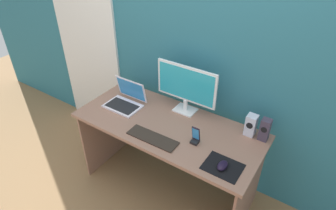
# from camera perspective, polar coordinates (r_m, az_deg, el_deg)

# --- Properties ---
(ground_plane) EXTENTS (8.00, 8.00, 0.00)m
(ground_plane) POSITION_cam_1_polar(r_m,az_deg,el_deg) (2.78, -0.01, -15.77)
(ground_plane) COLOR olive
(wall_back) EXTENTS (6.00, 0.04, 2.50)m
(wall_back) POSITION_cam_1_polar(r_m,az_deg,el_deg) (2.33, 5.93, 11.84)
(wall_back) COLOR #2C6E80
(wall_back) RESTS_ON ground_plane
(door_left) EXTENTS (0.82, 0.02, 2.02)m
(door_left) POSITION_cam_1_polar(r_m,az_deg,el_deg) (3.15, -15.80, 12.09)
(door_left) COLOR white
(door_left) RESTS_ON ground_plane
(desk) EXTENTS (1.50, 0.66, 0.73)m
(desk) POSITION_cam_1_polar(r_m,az_deg,el_deg) (2.36, -0.01, -6.61)
(desk) COLOR #946653
(desk) RESTS_ON ground_plane
(monitor) EXTENTS (0.53, 0.14, 0.41)m
(monitor) POSITION_cam_1_polar(r_m,az_deg,el_deg) (2.30, 3.61, 3.67)
(monitor) COLOR white
(monitor) RESTS_ON desk
(speaker_right) EXTENTS (0.07, 0.07, 0.18)m
(speaker_right) POSITION_cam_1_polar(r_m,az_deg,el_deg) (2.19, 18.70, -4.67)
(speaker_right) COLOR #3F3547
(speaker_right) RESTS_ON desk
(speaker_near_monitor) EXTENTS (0.08, 0.08, 0.17)m
(speaker_near_monitor) POSITION_cam_1_polar(r_m,az_deg,el_deg) (2.21, 16.16, -3.85)
(speaker_near_monitor) COLOR silver
(speaker_near_monitor) RESTS_ON desk
(laptop) EXTENTS (0.30, 0.25, 0.21)m
(laptop) POSITION_cam_1_polar(r_m,az_deg,el_deg) (2.49, -8.43, 0.90)
(laptop) COLOR white
(laptop) RESTS_ON desk
(keyboard_external) EXTENTS (0.40, 0.13, 0.01)m
(keyboard_external) POSITION_cam_1_polar(r_m,az_deg,el_deg) (2.14, -3.07, -6.56)
(keyboard_external) COLOR #2D231C
(keyboard_external) RESTS_ON desk
(mousepad) EXTENTS (0.25, 0.20, 0.00)m
(mousepad) POSITION_cam_1_polar(r_m,az_deg,el_deg) (1.96, 10.83, -11.96)
(mousepad) COLOR black
(mousepad) RESTS_ON desk
(mouse) EXTENTS (0.06, 0.10, 0.04)m
(mouse) POSITION_cam_1_polar(r_m,az_deg,el_deg) (1.94, 10.78, -11.72)
(mouse) COLOR black
(mouse) RESTS_ON mousepad
(phone_in_dock) EXTENTS (0.06, 0.05, 0.14)m
(phone_in_dock) POSITION_cam_1_polar(r_m,az_deg,el_deg) (2.08, 5.46, -6.42)
(phone_in_dock) COLOR black
(phone_in_dock) RESTS_ON desk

